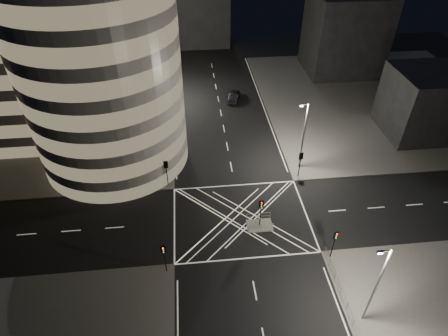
{
  "coord_description": "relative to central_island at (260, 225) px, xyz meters",
  "views": [
    {
      "loc": [
        -5.29,
        -31.05,
        32.98
      ],
      "look_at": [
        -1.43,
        6.1,
        3.0
      ],
      "focal_mm": 30.0,
      "sensor_mm": 36.0,
      "label": 1
    }
  ],
  "objects": [
    {
      "name": "tree_b",
      "position": [
        -12.5,
        16.5,
        4.33
      ],
      "size": [
        4.01,
        4.01,
        6.57
      ],
      "color": "black",
      "rests_on": "sidewalk_far_left"
    },
    {
      "name": "traffic_signal_fr",
      "position": [
        6.8,
        8.3,
        2.84
      ],
      "size": [
        0.55,
        0.22,
        4.0
      ],
      "color": "black",
      "rests_on": "sidewalk_far_right"
    },
    {
      "name": "ground",
      "position": [
        -2.0,
        1.5,
        -0.07
      ],
      "size": [
        120.0,
        120.0,
        0.0
      ],
      "primitive_type": "plane",
      "color": "black",
      "rests_on": "ground"
    },
    {
      "name": "office_tower_curved",
      "position": [
        -22.74,
        20.24,
        12.58
      ],
      "size": [
        30.0,
        29.0,
        27.2
      ],
      "color": "gray",
      "rests_on": "sidewalk_far_left"
    },
    {
      "name": "building_far_end",
      "position": [
        -6.0,
        59.5,
        8.93
      ],
      "size": [
        18.0,
        8.0,
        18.0
      ],
      "primitive_type": "cube",
      "color": "black",
      "rests_on": "ground"
    },
    {
      "name": "tree_d",
      "position": [
        -12.5,
        28.5,
        4.94
      ],
      "size": [
        4.45,
        4.45,
        7.44
      ],
      "color": "black",
      "rests_on": "sidewalk_far_left"
    },
    {
      "name": "traffic_signal_nr",
      "position": [
        6.8,
        -5.3,
        2.84
      ],
      "size": [
        0.55,
        0.22,
        4.0
      ],
      "color": "black",
      "rests_on": "sidewalk_near_right"
    },
    {
      "name": "street_lamp_left_near",
      "position": [
        -11.44,
        13.5,
        5.47
      ],
      "size": [
        1.25,
        0.25,
        10.0
      ],
      "color": "slate",
      "rests_on": "sidewalk_far_left"
    },
    {
      "name": "street_lamp_right_near",
      "position": [
        7.44,
        -12.5,
        5.47
      ],
      "size": [
        1.25,
        0.25,
        10.0
      ],
      "color": "slate",
      "rests_on": "sidewalk_near_right"
    },
    {
      "name": "railing_island_north",
      "position": [
        0.0,
        0.9,
        0.62
      ],
      "size": [
        2.8,
        0.06,
        1.1
      ],
      "primitive_type": "cube",
      "color": "slate",
      "rests_on": "central_island"
    },
    {
      "name": "central_island",
      "position": [
        0.0,
        0.0,
        0.0
      ],
      "size": [
        3.0,
        2.0,
        0.15
      ],
      "primitive_type": "cube",
      "color": "slate",
      "rests_on": "ground"
    },
    {
      "name": "traffic_signal_island",
      "position": [
        0.0,
        0.0,
        2.84
      ],
      "size": [
        0.55,
        0.22,
        4.0
      ],
      "color": "black",
      "rests_on": "central_island"
    },
    {
      "name": "traffic_signal_nl",
      "position": [
        -10.8,
        -5.3,
        2.84
      ],
      "size": [
        0.55,
        0.22,
        4.0
      ],
      "color": "black",
      "rests_on": "sidewalk_near_left"
    },
    {
      "name": "tree_c",
      "position": [
        -12.5,
        22.5,
        4.33
      ],
      "size": [
        3.97,
        3.97,
        6.56
      ],
      "color": "black",
      "rests_on": "sidewalk_far_left"
    },
    {
      "name": "tree_e",
      "position": [
        -12.5,
        34.5,
        4.16
      ],
      "size": [
        3.82,
        3.82,
        6.29
      ],
      "color": "black",
      "rests_on": "sidewalk_far_left"
    },
    {
      "name": "building_right_near",
      "position": [
        28.0,
        17.5,
        5.08
      ],
      "size": [
        10.0,
        10.0,
        10.0
      ],
      "primitive_type": "cube",
      "color": "black",
      "rests_on": "sidewalk_far_right"
    },
    {
      "name": "railing_island_south",
      "position": [
        0.0,
        -0.9,
        0.62
      ],
      "size": [
        2.8,
        0.06,
        1.1
      ],
      "primitive_type": "cube",
      "color": "slate",
      "rests_on": "central_island"
    },
    {
      "name": "sedan",
      "position": [
        0.8,
        30.77,
        0.71
      ],
      "size": [
        2.97,
        5.01,
        1.56
      ],
      "primitive_type": "imported",
      "rotation": [
        0.0,
        0.0,
        2.84
      ],
      "color": "black",
      "rests_on": "ground"
    },
    {
      "name": "railing_near_right",
      "position": [
        6.3,
        -10.65,
        0.62
      ],
      "size": [
        0.06,
        11.7,
        1.1
      ],
      "primitive_type": "cube",
      "color": "slate",
      "rests_on": "sidewalk_near_right"
    },
    {
      "name": "street_lamp_left_far",
      "position": [
        -11.44,
        31.5,
        5.47
      ],
      "size": [
        1.25,
        0.25,
        10.0
      ],
      "color": "slate",
      "rests_on": "sidewalk_far_left"
    },
    {
      "name": "building_right_far",
      "position": [
        24.0,
        41.5,
        7.58
      ],
      "size": [
        14.0,
        12.0,
        15.0
      ],
      "primitive_type": "cube",
      "color": "black",
      "rests_on": "sidewalk_far_right"
    },
    {
      "name": "office_block_rear",
      "position": [
        -24.0,
        43.5,
        11.07
      ],
      "size": [
        24.0,
        16.0,
        22.0
      ],
      "primitive_type": "cube",
      "color": "gray",
      "rests_on": "sidewalk_far_left"
    },
    {
      "name": "street_lamp_right_far",
      "position": [
        7.44,
        10.5,
        5.47
      ],
      "size": [
        1.25,
        0.25,
        10.0
      ],
      "color": "slate",
      "rests_on": "sidewalk_far_right"
    },
    {
      "name": "traffic_signal_fl",
      "position": [
        -10.8,
        8.3,
        2.84
      ],
      "size": [
        0.55,
        0.22,
        4.0
      ],
      "color": "black",
      "rests_on": "sidewalk_far_left"
    },
    {
      "name": "sidewalk_far_left",
      "position": [
        -31.0,
        28.5,
        0.0
      ],
      "size": [
        42.0,
        42.0,
        0.15
      ],
      "primitive_type": "cube",
      "color": "#4B4846",
      "rests_on": "ground"
    },
    {
      "name": "tree_a",
      "position": [
        -12.5,
        10.5,
        4.64
      ],
      "size": [
        4.63,
        4.63,
        7.23
      ],
      "color": "black",
      "rests_on": "sidewalk_far_left"
    },
    {
      "name": "sidewalk_far_right",
      "position": [
        27.0,
        28.5,
        0.0
      ],
      "size": [
        42.0,
        42.0,
        0.15
      ],
      "primitive_type": "cube",
      "color": "#4B4846",
      "rests_on": "ground"
    }
  ]
}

